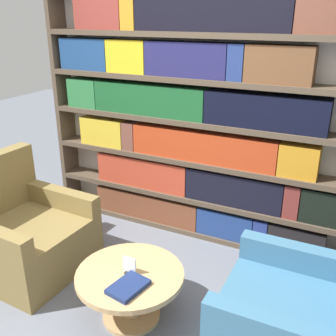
% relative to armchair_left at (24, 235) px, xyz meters
% --- Properties ---
extents(ground_plane, '(14.00, 14.00, 0.00)m').
position_rel_armchair_left_xyz_m(ground_plane, '(1.06, -0.20, -0.31)').
color(ground_plane, slate).
extents(bookshelf, '(3.10, 0.30, 2.34)m').
position_rel_armchair_left_xyz_m(bookshelf, '(1.06, 1.25, 0.86)').
color(bookshelf, silver).
rests_on(bookshelf, ground_plane).
extents(armchair_left, '(0.96, 0.93, 0.98)m').
position_rel_armchair_left_xyz_m(armchair_left, '(0.00, 0.00, 0.00)').
color(armchair_left, olive).
rests_on(armchair_left, ground_plane).
extents(armchair_right, '(0.92, 0.90, 0.98)m').
position_rel_armchair_left_xyz_m(armchair_right, '(2.35, -0.00, 0.00)').
color(armchair_right, '#386684').
rests_on(armchair_right, ground_plane).
extents(coffee_table, '(0.78, 0.78, 0.39)m').
position_rel_armchair_left_xyz_m(coffee_table, '(1.17, -0.14, -0.03)').
color(coffee_table, tan).
rests_on(coffee_table, ground_plane).
extents(table_sign, '(0.10, 0.06, 0.13)m').
position_rel_armchair_left_xyz_m(table_sign, '(1.17, -0.14, 0.13)').
color(table_sign, black).
rests_on(table_sign, coffee_table).
extents(stray_book, '(0.23, 0.30, 0.03)m').
position_rel_armchair_left_xyz_m(stray_book, '(1.26, -0.29, 0.10)').
color(stray_book, navy).
rests_on(stray_book, coffee_table).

